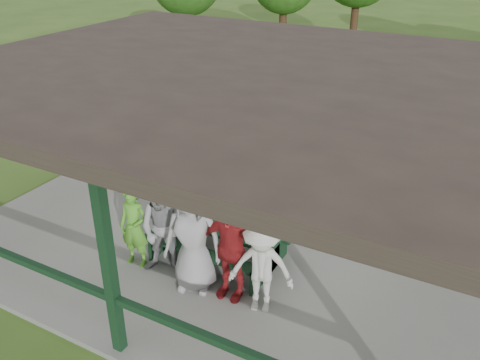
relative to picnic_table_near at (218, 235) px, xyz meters
The scene contains 16 objects.
ground 1.33m from the picnic_table_near, 95.02° to the left, with size 90.00×90.00×0.00m, color #32541A.
concrete_slab 1.31m from the picnic_table_near, 95.02° to the left, with size 10.00×8.00×0.10m, color slate.
pavilion_structure 2.86m from the picnic_table_near, 95.02° to the left, with size 10.60×8.60×3.24m.
picnic_table_near is the anchor object (origin of this frame).
picnic_table_far 2.00m from the picnic_table_near, 88.82° to the left, with size 2.74×1.39×0.75m.
table_setting 0.43m from the picnic_table_near, ahead, with size 2.37×0.45×0.10m.
contestant_green 1.49m from the picnic_table_near, 144.10° to the right, with size 0.55×0.36×1.52m, color #55A72C.
contestant_grey_left 1.07m from the picnic_table_near, 125.07° to the right, with size 0.86×0.67×1.77m, color #949497.
contestant_grey_mid 1.03m from the picnic_table_near, 85.17° to the right, with size 0.95×0.62×1.94m, color #98989B.
contestant_red 1.15m from the picnic_table_near, 48.39° to the right, with size 1.05×0.44×1.80m, color maroon.
contestant_white_fedora 1.59m from the picnic_table_near, 33.90° to the right, with size 1.14×0.85×1.62m.
spectator_lblue 2.92m from the picnic_table_near, 104.96° to the left, with size 1.32×0.42×1.42m, color #88A4D2.
spectator_blue 3.66m from the picnic_table_near, 115.54° to the left, with size 0.59×0.39×1.63m, color teal.
spectator_grey 3.29m from the picnic_table_near, 63.06° to the left, with size 0.74×0.58×1.53m, color gray.
pickup_truck 10.70m from the picnic_table_near, 75.09° to the left, with size 2.21×4.80×1.33m, color silver.
farm_trailer 8.16m from the picnic_table_near, 96.72° to the left, with size 4.04×2.19×1.40m.
Camera 1 is at (4.14, -7.75, 5.59)m, focal length 38.00 mm.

